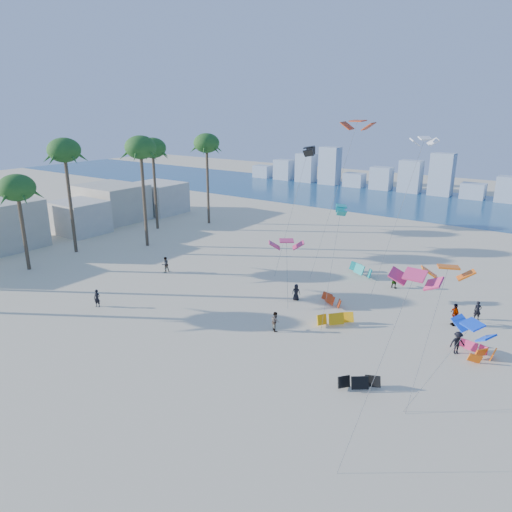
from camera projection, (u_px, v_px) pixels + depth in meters
The scene contains 10 objects.
ground at pixel (86, 367), 32.69m from camera, with size 220.00×220.00×0.00m, color beige.
ocean at pixel (417, 202), 88.53m from camera, with size 220.00×220.00×0.00m, color navy.
kitesurfer_near at pixel (97, 298), 42.34m from camera, with size 0.59×0.39×1.61m, color black.
kitesurfer_mid at pixel (275, 321), 37.85m from camera, with size 0.78×0.61×1.60m, color gray.
kitesurfers_far at pixel (364, 298), 42.21m from camera, with size 31.29×11.10×1.90m.
grounded_kites at pixel (369, 312), 40.34m from camera, with size 17.24×22.58×1.10m.
flying_kites at pixel (376, 193), 38.56m from camera, with size 31.88×29.44×16.44m.
palm_row at pixel (77, 163), 54.33m from camera, with size 9.36×44.80×13.87m.
beachfront_buildings at pixel (64, 214), 66.68m from camera, with size 11.50×43.00×6.00m.
distant_skyline at pixel (428, 179), 96.01m from camera, with size 85.00×3.00×8.40m.
Camera 1 is at (26.30, -16.63, 17.25)m, focal length 33.21 mm.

